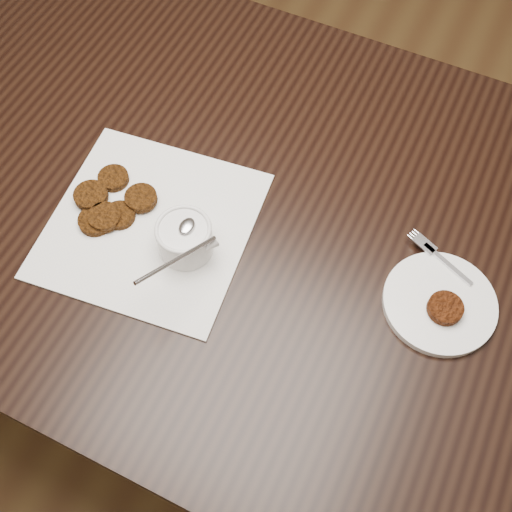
# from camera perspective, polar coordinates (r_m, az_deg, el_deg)

# --- Properties ---
(floor) EXTENTS (4.00, 4.00, 0.00)m
(floor) POSITION_cam_1_polar(r_m,az_deg,el_deg) (1.76, -2.66, -9.56)
(floor) COLOR brown
(floor) RESTS_ON ground
(table) EXTENTS (1.52, 0.98, 0.75)m
(table) POSITION_cam_1_polar(r_m,az_deg,el_deg) (1.42, -0.79, -3.65)
(table) COLOR black
(table) RESTS_ON floor
(napkin) EXTENTS (0.37, 0.37, 0.00)m
(napkin) POSITION_cam_1_polar(r_m,az_deg,el_deg) (1.08, -9.70, 2.86)
(napkin) COLOR white
(napkin) RESTS_ON table
(sauce_ramekin) EXTENTS (0.15, 0.15, 0.13)m
(sauce_ramekin) POSITION_cam_1_polar(r_m,az_deg,el_deg) (0.99, -6.78, 2.59)
(sauce_ramekin) COLOR silver
(sauce_ramekin) RESTS_ON napkin
(patty_cluster) EXTENTS (0.19, 0.19, 0.02)m
(patty_cluster) POSITION_cam_1_polar(r_m,az_deg,el_deg) (1.10, -13.44, 4.32)
(patty_cluster) COLOR #552B0B
(patty_cluster) RESTS_ON napkin
(plate_with_patty) EXTENTS (0.24, 0.24, 0.03)m
(plate_with_patty) POSITION_cam_1_polar(r_m,az_deg,el_deg) (1.03, 16.69, -4.02)
(plate_with_patty) COLOR white
(plate_with_patty) RESTS_ON table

